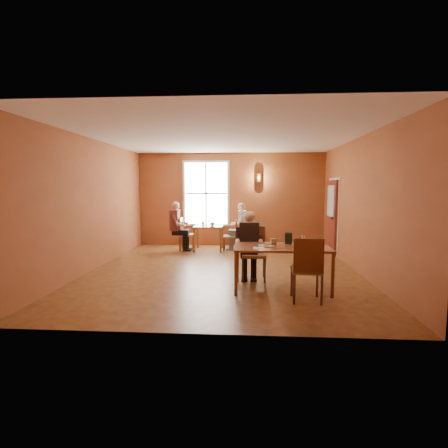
# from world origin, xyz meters

# --- Properties ---
(ground) EXTENTS (6.00, 7.00, 0.01)m
(ground) POSITION_xyz_m (0.00, 0.00, 0.00)
(ground) COLOR brown
(ground) RESTS_ON ground
(wall_back) EXTENTS (6.00, 0.04, 3.00)m
(wall_back) POSITION_xyz_m (0.00, 3.50, 1.50)
(wall_back) COLOR brown
(wall_back) RESTS_ON ground
(wall_front) EXTENTS (6.00, 0.04, 3.00)m
(wall_front) POSITION_xyz_m (0.00, -3.50, 1.50)
(wall_front) COLOR brown
(wall_front) RESTS_ON ground
(wall_left) EXTENTS (0.04, 7.00, 3.00)m
(wall_left) POSITION_xyz_m (-3.00, 0.00, 1.50)
(wall_left) COLOR brown
(wall_left) RESTS_ON ground
(wall_right) EXTENTS (0.04, 7.00, 3.00)m
(wall_right) POSITION_xyz_m (3.00, 0.00, 1.50)
(wall_right) COLOR brown
(wall_right) RESTS_ON ground
(ceiling) EXTENTS (6.00, 7.00, 0.04)m
(ceiling) POSITION_xyz_m (0.00, 0.00, 3.00)
(ceiling) COLOR white
(ceiling) RESTS_ON wall_back
(window) EXTENTS (1.36, 0.10, 1.96)m
(window) POSITION_xyz_m (-0.80, 3.45, 1.70)
(window) COLOR white
(window) RESTS_ON wall_back
(door) EXTENTS (0.12, 1.04, 2.10)m
(door) POSITION_xyz_m (2.94, 2.30, 1.05)
(door) COLOR maroon
(door) RESTS_ON ground
(wall_sconce) EXTENTS (0.16, 0.16, 0.28)m
(wall_sconce) POSITION_xyz_m (0.90, 3.40, 2.20)
(wall_sconce) COLOR brown
(wall_sconce) RESTS_ON wall_back
(main_table) EXTENTS (1.74, 0.98, 0.82)m
(main_table) POSITION_xyz_m (1.17, -1.42, 0.41)
(main_table) COLOR brown
(main_table) RESTS_ON ground
(chair_diner_main) EXTENTS (0.48, 0.48, 1.09)m
(chair_diner_main) POSITION_xyz_m (0.67, -0.77, 0.55)
(chair_diner_main) COLOR #3F250E
(chair_diner_main) RESTS_ON ground
(diner_main) EXTENTS (0.54, 0.54, 1.35)m
(diner_main) POSITION_xyz_m (0.67, -0.80, 0.68)
(diner_main) COLOR #2F1E16
(diner_main) RESTS_ON ground
(chair_empty) EXTENTS (0.50, 0.50, 1.09)m
(chair_empty) POSITION_xyz_m (1.53, -2.04, 0.54)
(chair_empty) COLOR #48270E
(chair_empty) RESTS_ON ground
(plate_food) EXTENTS (0.39, 0.39, 0.04)m
(plate_food) POSITION_xyz_m (0.89, -1.45, 0.84)
(plate_food) COLOR white
(plate_food) RESTS_ON main_table
(sandwich) EXTENTS (0.11, 0.11, 0.12)m
(sandwich) POSITION_xyz_m (1.03, -1.37, 0.87)
(sandwich) COLOR #D4B66A
(sandwich) RESTS_ON main_table
(goblet_a) EXTENTS (0.09, 0.09, 0.21)m
(goblet_a) POSITION_xyz_m (1.59, -1.29, 0.92)
(goblet_a) COLOR white
(goblet_a) RESTS_ON main_table
(goblet_c) EXTENTS (0.09, 0.09, 0.22)m
(goblet_c) POSITION_xyz_m (1.47, -1.59, 0.92)
(goblet_c) COLOR silver
(goblet_c) RESTS_ON main_table
(menu_stand) EXTENTS (0.13, 0.07, 0.22)m
(menu_stand) POSITION_xyz_m (1.32, -1.19, 0.93)
(menu_stand) COLOR black
(menu_stand) RESTS_ON main_table
(knife) EXTENTS (0.22, 0.07, 0.00)m
(knife) POSITION_xyz_m (1.09, -1.68, 0.82)
(knife) COLOR silver
(knife) RESTS_ON main_table
(napkin) EXTENTS (0.19, 0.19, 0.01)m
(napkin) POSITION_xyz_m (0.74, -1.65, 0.82)
(napkin) COLOR white
(napkin) RESTS_ON main_table
(side_plate) EXTENTS (0.23, 0.23, 0.01)m
(side_plate) POSITION_xyz_m (1.90, -1.22, 0.82)
(side_plate) COLOR white
(side_plate) RESTS_ON main_table
(sunglasses) EXTENTS (0.14, 0.12, 0.02)m
(sunglasses) POSITION_xyz_m (1.71, -1.74, 0.82)
(sunglasses) COLOR black
(sunglasses) RESTS_ON main_table
(second_table) EXTENTS (0.85, 0.85, 0.75)m
(second_table) POSITION_xyz_m (-0.61, 2.55, 0.38)
(second_table) COLOR brown
(second_table) RESTS_ON ground
(chair_diner_white) EXTENTS (0.40, 0.40, 0.91)m
(chair_diner_white) POSITION_xyz_m (0.04, 2.55, 0.46)
(chair_diner_white) COLOR #43210D
(chair_diner_white) RESTS_ON ground
(diner_white) EXTENTS (0.56, 0.56, 1.39)m
(diner_white) POSITION_xyz_m (0.07, 2.55, 0.69)
(diner_white) COLOR white
(diner_white) RESTS_ON ground
(chair_diner_maroon) EXTENTS (0.44, 0.44, 0.98)m
(chair_diner_maroon) POSITION_xyz_m (-1.26, 2.55, 0.49)
(chair_diner_maroon) COLOR #50341B
(chair_diner_maroon) RESTS_ON ground
(diner_maroon) EXTENTS (0.57, 0.57, 1.42)m
(diner_maroon) POSITION_xyz_m (-1.29, 2.55, 0.71)
(diner_maroon) COLOR maroon
(diner_maroon) RESTS_ON ground
(cup_a) EXTENTS (0.17, 0.17, 0.10)m
(cup_a) POSITION_xyz_m (-0.50, 2.47, 0.80)
(cup_a) COLOR white
(cup_a) RESTS_ON second_table
(cup_b) EXTENTS (0.14, 0.14, 0.10)m
(cup_b) POSITION_xyz_m (-0.80, 2.67, 0.80)
(cup_b) COLOR white
(cup_b) RESTS_ON second_table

